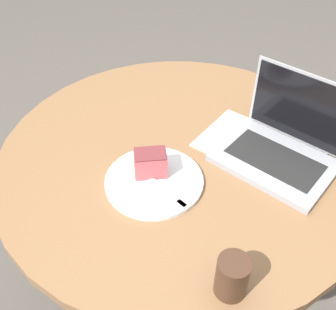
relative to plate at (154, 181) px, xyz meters
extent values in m
plane|color=#4C4742|center=(-0.06, -0.13, -0.74)|extent=(12.00, 12.00, 0.00)
cylinder|color=brown|center=(-0.06, -0.13, -0.73)|extent=(0.50, 0.50, 0.02)
cylinder|color=brown|center=(-0.06, -0.13, -0.38)|extent=(0.12, 0.12, 0.68)
cylinder|color=brown|center=(-0.06, -0.13, -0.02)|extent=(1.02, 1.02, 0.03)
cube|color=white|center=(-0.28, -0.16, 0.00)|extent=(0.39, 0.35, 0.00)
cylinder|color=silver|center=(0.00, 0.00, 0.00)|extent=(0.25, 0.25, 0.01)
cube|color=#B74C51|center=(0.01, -0.02, 0.04)|extent=(0.09, 0.07, 0.06)
cube|color=maroon|center=(0.01, -0.02, 0.07)|extent=(0.09, 0.07, 0.00)
cube|color=silver|center=(-0.02, 0.03, 0.01)|extent=(0.14, 0.12, 0.00)
cube|color=silver|center=(-0.08, 0.08, 0.01)|extent=(0.04, 0.04, 0.00)
cylinder|color=#3D2619|center=(-0.19, 0.28, 0.04)|extent=(0.07, 0.07, 0.10)
cube|color=gray|center=(-0.31, -0.10, 0.00)|extent=(0.37, 0.35, 0.02)
cube|color=black|center=(-0.31, -0.10, 0.01)|extent=(0.27, 0.24, 0.00)
cube|color=gray|center=(-0.38, -0.20, 0.12)|extent=(0.25, 0.17, 0.21)
cube|color=black|center=(-0.37, -0.19, 0.12)|extent=(0.23, 0.16, 0.19)
camera|label=1|loc=(-0.11, 0.69, 0.72)|focal=42.00mm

